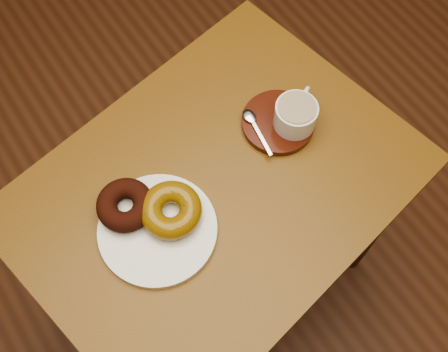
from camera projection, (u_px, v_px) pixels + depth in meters
ground at (217, 183)px, 1.79m from camera, size 6.00×6.00×0.00m
cafe_table at (216, 208)px, 1.14m from camera, size 0.81×0.67×0.68m
donut_plate at (158, 230)px, 0.99m from camera, size 0.27×0.27×0.01m
donut_cinnamon at (125, 205)px, 0.99m from camera, size 0.12×0.12×0.04m
donut_caramel at (171, 210)px, 0.98m from camera, size 0.15×0.15×0.04m
saucer at (278, 122)px, 1.09m from camera, size 0.16×0.16×0.02m
coffee_cup at (296, 114)px, 1.05m from camera, size 0.10×0.08×0.06m
teaspoon at (252, 120)px, 1.08m from camera, size 0.03×0.11×0.01m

